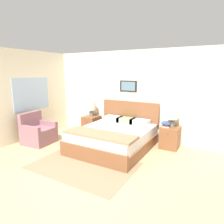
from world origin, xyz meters
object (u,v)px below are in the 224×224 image
bed (114,137)px  nightstand_near_window (91,125)px  table_lamp_near_window (91,107)px  nightstand_by_door (170,137)px  table_lamp_by_door (172,115)px  armchair (38,133)px

bed → nightstand_near_window: size_ratio=3.60×
bed → table_lamp_near_window: size_ratio=4.53×
bed → nightstand_near_window: 1.48m
nightstand_by_door → table_lamp_by_door: 0.59m
armchair → table_lamp_by_door: bearing=110.4°
armchair → nightstand_near_window: 1.67m
armchair → table_lamp_near_window: table_lamp_near_window is taller
table_lamp_near_window → armchair: bearing=-117.1°
bed → armchair: 2.18m
nightstand_near_window → nightstand_by_door: size_ratio=1.00×
nightstand_near_window → table_lamp_near_window: (-0.01, 0.03, 0.59)m
bed → table_lamp_by_door: (1.29, 0.79, 0.58)m
armchair → table_lamp_near_window: (0.77, 1.51, 0.58)m
bed → table_lamp_near_window: (-1.28, 0.79, 0.58)m
table_lamp_near_window → table_lamp_by_door: 2.58m
armchair → nightstand_by_door: armchair is taller
nightstand_near_window → table_lamp_near_window: 0.59m
nightstand_near_window → table_lamp_by_door: (2.57, 0.03, 0.59)m
nightstand_near_window → table_lamp_by_door: table_lamp_by_door is taller
armchair → table_lamp_near_window: 1.79m
bed → table_lamp_near_window: bearing=148.5°
armchair → table_lamp_by_door: table_lamp_by_door is taller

